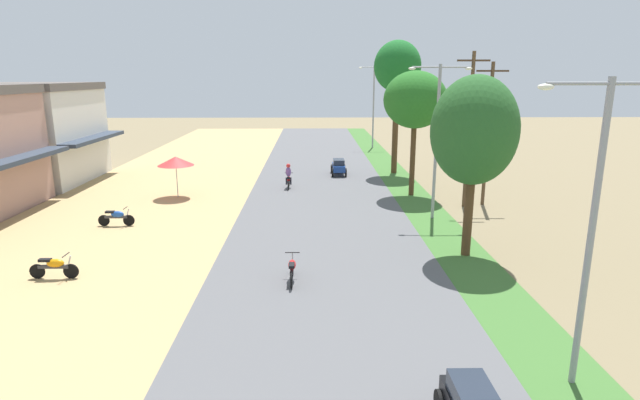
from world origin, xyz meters
name	(u,v)px	position (x,y,z in m)	size (l,w,h in m)	color
shophouse_far	(33,133)	(-19.97, 33.79, 3.46)	(8.47, 8.51, 6.90)	silver
parked_motorbike_second	(54,266)	(-10.09, 15.78, 0.55)	(1.80, 0.54, 0.94)	black
parked_motorbike_third	(117,216)	(-10.31, 22.54, 0.55)	(1.80, 0.54, 0.94)	black
vendor_umbrella	(176,161)	(-8.86, 28.71, 2.31)	(2.20, 2.20, 2.52)	#99999E
median_tree_nearest	(474,131)	(5.88, 18.09, 5.23)	(3.45, 3.45, 7.38)	#4C351E
median_tree_second	(415,100)	(5.71, 29.04, 5.92)	(3.82, 3.82, 7.62)	#4C351E
median_tree_third	(397,68)	(5.79, 36.46, 7.91)	(3.46, 3.46, 9.85)	#4C351E
streetlamp_near	(594,216)	(5.80, 9.00, 4.30)	(3.16, 0.20, 7.30)	gray
streetlamp_mid	(437,132)	(5.80, 23.72, 4.59)	(3.16, 0.20, 7.87)	gray
streetlamp_far	(374,101)	(5.80, 50.45, 4.80)	(3.16, 0.20, 8.28)	gray
utility_pole_near	(488,132)	(9.47, 26.75, 4.25)	(1.80, 0.20, 8.12)	brown
utility_pole_far	(469,128)	(8.24, 26.32, 4.52)	(1.80, 0.20, 8.67)	brown
car_sedan_blue	(339,166)	(1.47, 35.62, 0.74)	(1.10, 2.26, 1.19)	navy
motorbike_ahead_third	(292,268)	(-1.30, 15.36, 0.57)	(0.54, 1.80, 0.94)	black
motorbike_ahead_fourth	(289,177)	(-2.10, 31.07, 0.86)	(0.54, 1.80, 1.66)	black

